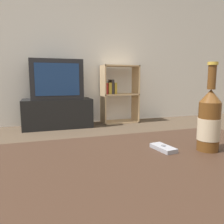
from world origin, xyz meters
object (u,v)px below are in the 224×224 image
object	(u,v)px
television	(56,80)
cell_phone	(163,148)
beer_bottle	(209,121)
bookshelf	(118,93)
tv_stand	(58,113)

from	to	relation	value
television	cell_phone	size ratio (longest dim) A/B	7.05
beer_bottle	bookshelf	bearing A→B (deg)	76.58
tv_stand	beer_bottle	bearing A→B (deg)	-83.56
bookshelf	beer_bottle	distance (m)	2.83
bookshelf	beer_bottle	xyz separation A→B (m)	(-0.66, -2.75, 0.08)
television	bookshelf	distance (m)	0.99
bookshelf	tv_stand	bearing A→B (deg)	-175.52
tv_stand	television	world-z (taller)	television
television	bookshelf	bearing A→B (deg)	4.71
tv_stand	beer_bottle	world-z (taller)	beer_bottle
beer_bottle	cell_phone	size ratio (longest dim) A/B	2.89
beer_bottle	cell_phone	distance (m)	0.18
bookshelf	cell_phone	world-z (taller)	bookshelf
television	beer_bottle	xyz separation A→B (m)	(0.30, -2.67, -0.14)
cell_phone	tv_stand	bearing A→B (deg)	85.71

